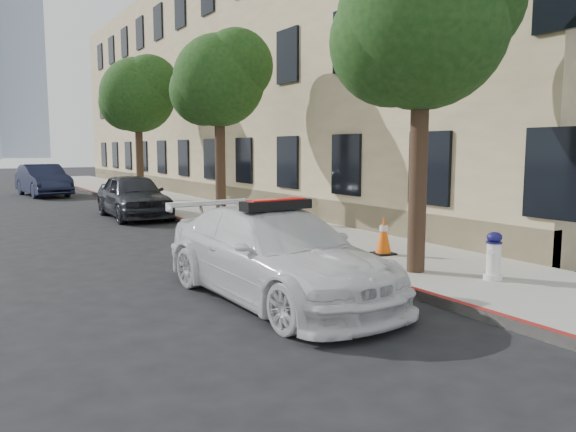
# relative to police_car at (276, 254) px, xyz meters

# --- Properties ---
(ground) EXTENTS (120.00, 120.00, 0.00)m
(ground) POSITION_rel_police_car_xyz_m (-0.28, 1.80, -0.68)
(ground) COLOR black
(ground) RESTS_ON ground
(sidewalk) EXTENTS (3.20, 50.00, 0.15)m
(sidewalk) POSITION_rel_police_car_xyz_m (3.32, 11.80, -0.60)
(sidewalk) COLOR gray
(sidewalk) RESTS_ON ground
(curb_strip) EXTENTS (0.12, 50.00, 0.15)m
(curb_strip) POSITION_rel_police_car_xyz_m (1.78, 11.80, -0.60)
(curb_strip) COLOR maroon
(curb_strip) RESTS_ON ground
(building) EXTENTS (8.00, 36.00, 10.00)m
(building) POSITION_rel_police_car_xyz_m (8.92, 16.80, 4.32)
(building) COLOR tan
(building) RESTS_ON ground
(tower_right) EXTENTS (14.00, 14.00, 44.00)m
(tower_right) POSITION_rel_police_car_xyz_m (8.72, 136.80, 21.32)
(tower_right) COLOR #9EA8B7
(tower_right) RESTS_ON ground
(tree_near) EXTENTS (2.92, 2.82, 5.62)m
(tree_near) POSITION_rel_police_car_xyz_m (2.65, -0.21, 3.60)
(tree_near) COLOR black
(tree_near) RESTS_ON sidewalk
(tree_mid) EXTENTS (2.77, 2.64, 5.43)m
(tree_mid) POSITION_rel_police_car_xyz_m (2.65, 7.79, 3.48)
(tree_mid) COLOR black
(tree_mid) RESTS_ON sidewalk
(tree_far) EXTENTS (3.10, 3.00, 5.81)m
(tree_far) POSITION_rel_police_car_xyz_m (2.65, 15.79, 3.71)
(tree_far) COLOR black
(tree_far) RESTS_ON sidewalk
(police_car) EXTENTS (2.13, 4.74, 1.50)m
(police_car) POSITION_rel_police_car_xyz_m (0.00, 0.00, 0.00)
(police_car) COLOR silver
(police_car) RESTS_ON ground
(parked_car_mid) EXTENTS (1.78, 4.24, 1.43)m
(parked_car_mid) POSITION_rel_police_car_xyz_m (0.92, 10.83, 0.04)
(parked_car_mid) COLOR #22242A
(parked_car_mid) RESTS_ON ground
(parked_car_far) EXTENTS (2.07, 4.65, 1.48)m
(parked_car_far) POSITION_rel_police_car_xyz_m (-0.37, 21.26, 0.06)
(parked_car_far) COLOR black
(parked_car_far) RESTS_ON ground
(fire_hydrant) EXTENTS (0.33, 0.30, 0.77)m
(fire_hydrant) POSITION_rel_police_car_xyz_m (3.25, -1.28, -0.15)
(fire_hydrant) COLOR silver
(fire_hydrant) RESTS_ON sidewalk
(traffic_cone) EXTENTS (0.44, 0.44, 0.76)m
(traffic_cone) POSITION_rel_police_car_xyz_m (3.18, 1.28, -0.15)
(traffic_cone) COLOR black
(traffic_cone) RESTS_ON sidewalk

